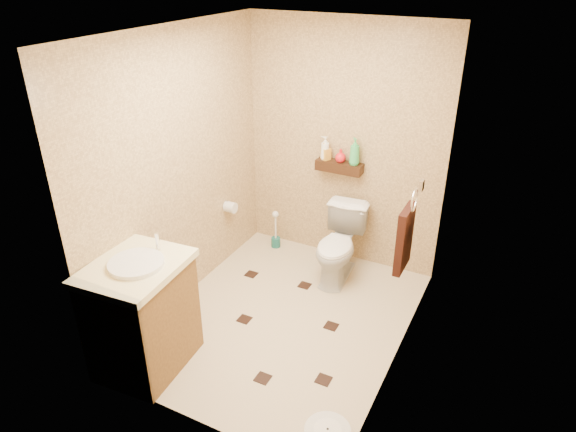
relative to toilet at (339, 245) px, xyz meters
The scene contains 18 objects.
ground 0.92m from the toilet, 101.15° to the right, with size 2.50×2.50×0.00m, color #C3AA8F.
wall_back 0.96m from the toilet, 111.42° to the left, with size 2.00×0.04×2.40m, color tan.
wall_front 2.25m from the toilet, 94.50° to the right, with size 2.00×0.04×2.40m, color tan.
wall_left 1.66m from the toilet, 144.44° to the right, with size 0.04×2.50×2.40m, color tan.
wall_right 1.45m from the toilet, 44.86° to the right, with size 0.04×2.50×2.40m, color tan.
ceiling 2.21m from the toilet, 101.15° to the right, with size 2.00×2.50×0.02m, color white.
wall_shelf 0.76m from the toilet, 115.88° to the left, with size 0.46×0.14×0.10m, color #331C0E.
floor_accents 0.95m from the toilet, 98.38° to the right, with size 1.32×1.35×0.01m.
toilet is the anchor object (origin of this frame).
vanity 1.98m from the toilet, 115.85° to the right, with size 0.66×0.78×1.04m.
bathroom_scale 1.93m from the toilet, 69.86° to the right, with size 0.35×0.35×0.06m.
toilet_brush 0.88m from the toilet, 163.82° to the left, with size 0.10×0.10×0.43m.
towel_ring 1.12m from the toilet, 37.84° to the right, with size 0.12×0.30×0.76m.
toilet_paper 1.15m from the toilet, behind, with size 0.12×0.11×0.12m.
bottle_a 0.95m from the toilet, 133.27° to the left, with size 0.09×0.09×0.23m, color white.
bottle_b 0.92m from the toilet, 132.43° to the left, with size 0.08×0.08×0.17m, color gold.
bottle_c 0.86m from the toilet, 114.71° to the left, with size 0.10×0.10×0.13m, color red.
bottle_d 0.91m from the toilet, 92.77° to the left, with size 0.10×0.10×0.26m, color #39AD5B.
Camera 1 is at (1.66, -3.19, 2.87)m, focal length 32.00 mm.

